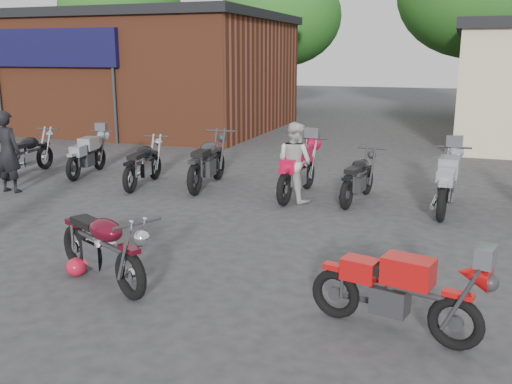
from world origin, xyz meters
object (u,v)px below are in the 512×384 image
(row_bike_2, at_px, (143,161))
(row_bike_0, at_px, (27,151))
(sportbike, at_px, (397,287))
(row_bike_5, at_px, (358,175))
(person_light, at_px, (294,162))
(row_bike_3, at_px, (208,159))
(row_bike_6, at_px, (448,179))
(person_dark, at_px, (8,152))
(row_bike_4, at_px, (298,167))
(helmet, at_px, (76,267))
(vintage_motorcycle, at_px, (102,242))
(row_bike_1, at_px, (87,153))

(row_bike_2, bearing_deg, row_bike_0, 80.33)
(sportbike, height_order, row_bike_5, row_bike_5)
(row_bike_0, bearing_deg, person_light, -96.64)
(row_bike_3, xyz_separation_m, row_bike_6, (4.93, -0.32, -0.03))
(person_dark, relative_size, row_bike_2, 0.90)
(person_dark, distance_m, row_bike_3, 4.12)
(row_bike_3, relative_size, row_bike_4, 1.03)
(row_bike_3, distance_m, row_bike_4, 2.08)
(row_bike_2, xyz_separation_m, row_bike_3, (1.36, 0.37, 0.07))
(row_bike_0, relative_size, row_bike_3, 0.90)
(person_dark, relative_size, row_bike_3, 0.80)
(row_bike_2, height_order, row_bike_3, row_bike_3)
(row_bike_4, distance_m, row_bike_6, 2.87)
(helmet, distance_m, row_bike_2, 5.25)
(row_bike_0, bearing_deg, person_dark, -154.26)
(person_dark, xyz_separation_m, row_bike_6, (8.61, 1.51, -0.26))
(person_dark, height_order, row_bike_6, person_dark)
(vintage_motorcycle, height_order, row_bike_4, row_bike_4)
(row_bike_0, xyz_separation_m, row_bike_3, (4.58, 0.27, 0.06))
(person_light, bearing_deg, row_bike_1, 16.50)
(vintage_motorcycle, height_order, sportbike, vintage_motorcycle)
(vintage_motorcycle, bearing_deg, row_bike_5, 93.53)
(person_dark, distance_m, row_bike_2, 2.75)
(person_light, xyz_separation_m, row_bike_6, (2.83, 0.23, -0.18))
(row_bike_3, bearing_deg, helmet, 179.94)
(row_bike_6, bearing_deg, row_bike_2, 94.37)
(row_bike_2, height_order, row_bike_4, row_bike_4)
(helmet, relative_size, person_light, 0.17)
(sportbike, bearing_deg, row_bike_5, 117.29)
(person_light, bearing_deg, row_bike_6, -151.00)
(row_bike_1, xyz_separation_m, row_bike_5, (6.49, -0.34, -0.00))
(row_bike_2, height_order, row_bike_6, row_bike_6)
(sportbike, distance_m, row_bike_0, 10.54)
(sportbike, relative_size, row_bike_6, 0.86)
(person_light, xyz_separation_m, row_bike_1, (-5.31, 0.73, -0.24))
(row_bike_1, distance_m, row_bike_6, 8.16)
(vintage_motorcycle, relative_size, helmet, 7.13)
(row_bike_1, height_order, row_bike_4, row_bike_4)
(vintage_motorcycle, relative_size, person_light, 1.23)
(helmet, relative_size, row_bike_2, 0.14)
(row_bike_2, height_order, row_bike_5, row_bike_2)
(vintage_motorcycle, xyz_separation_m, row_bike_1, (-4.20, 5.53, -0.02))
(person_light, xyz_separation_m, row_bike_0, (-6.68, 0.28, -0.22))
(vintage_motorcycle, xyz_separation_m, row_bike_3, (-0.99, 5.35, 0.07))
(row_bike_0, height_order, row_bike_4, row_bike_4)
(vintage_motorcycle, distance_m, row_bike_5, 5.67)
(vintage_motorcycle, xyz_separation_m, row_bike_6, (3.94, 5.04, 0.04))
(person_light, height_order, row_bike_6, person_light)
(row_bike_1, height_order, row_bike_3, row_bike_3)
(row_bike_0, bearing_deg, row_bike_4, -93.57)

